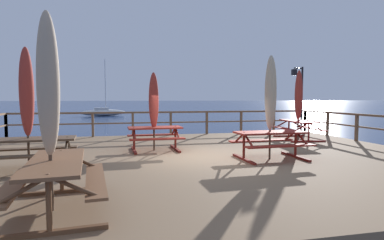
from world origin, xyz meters
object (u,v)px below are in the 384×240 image
at_px(patio_umbrella_tall_front, 48,85).
at_px(sailboat_distant, 103,112).
at_px(picnic_table_mid_left, 298,125).
at_px(patio_umbrella_short_front, 27,92).
at_px(picnic_table_mid_centre, 270,139).
at_px(patio_umbrella_short_mid, 271,93).
at_px(picnic_table_back_right, 26,147).
at_px(patio_umbrella_tall_mid_right, 154,101).
at_px(patio_umbrella_tall_back_right, 299,95).
at_px(lamp_post_hooked, 299,89).
at_px(picnic_table_front_right, 155,133).
at_px(picnic_table_mid_right, 56,173).

distance_m(patio_umbrella_tall_front, sailboat_distant, 39.52).
relative_size(picnic_table_mid_left, patio_umbrella_short_front, 0.78).
height_order(picnic_table_mid_left, patio_umbrella_short_front, patio_umbrella_short_front).
relative_size(picnic_table_mid_centre, patio_umbrella_short_mid, 0.70).
distance_m(picnic_table_back_right, patio_umbrella_short_front, 1.26).
relative_size(patio_umbrella_tall_mid_right, patio_umbrella_tall_back_right, 0.89).
bearing_deg(lamp_post_hooked, patio_umbrella_tall_front, -137.05).
relative_size(picnic_table_back_right, sailboat_distant, 0.29).
bearing_deg(picnic_table_mid_left, patio_umbrella_short_front, -157.79).
bearing_deg(patio_umbrella_tall_front, picnic_table_back_right, 111.65).
bearing_deg(picnic_table_front_right, picnic_table_mid_right, -111.08).
xyz_separation_m(patio_umbrella_short_mid, sailboat_distant, (-6.67, 36.42, -2.03)).
height_order(patio_umbrella_tall_mid_right, lamp_post_hooked, lamp_post_hooked).
height_order(patio_umbrella_short_mid, lamp_post_hooked, lamp_post_hooked).
relative_size(picnic_table_mid_centre, picnic_table_mid_left, 0.89).
bearing_deg(lamp_post_hooked, patio_umbrella_tall_back_right, -121.46).
xyz_separation_m(picnic_table_back_right, sailboat_distant, (-0.50, 36.56, -0.77)).
bearing_deg(patio_umbrella_tall_front, picnic_table_mid_right, -3.81).
xyz_separation_m(patio_umbrella_tall_back_right, sailboat_distant, (-9.73, 32.78, -2.01)).
xyz_separation_m(picnic_table_mid_right, patio_umbrella_tall_back_right, (8.02, 6.66, 1.24)).
relative_size(picnic_table_mid_left, patio_umbrella_tall_mid_right, 0.89).
bearing_deg(picnic_table_back_right, patio_umbrella_short_front, 61.32).
xyz_separation_m(picnic_table_mid_centre, patio_umbrella_tall_mid_right, (-3.04, 2.12, 1.04)).
bearing_deg(picnic_table_front_right, patio_umbrella_tall_front, -111.79).
relative_size(patio_umbrella_short_mid, patio_umbrella_tall_back_right, 1.01).
height_order(picnic_table_back_right, patio_umbrella_tall_front, patio_umbrella_tall_front).
bearing_deg(patio_umbrella_tall_front, picnic_table_front_right, 68.21).
bearing_deg(picnic_table_mid_left, sailboat_distant, 106.61).
bearing_deg(patio_umbrella_short_mid, picnic_table_mid_left, 49.95).
relative_size(patio_umbrella_short_front, patio_umbrella_tall_mid_right, 1.14).
bearing_deg(patio_umbrella_tall_mid_right, patio_umbrella_short_mid, -35.46).
distance_m(patio_umbrella_short_front, patio_umbrella_short_mid, 6.14).
height_order(picnic_table_mid_left, patio_umbrella_tall_mid_right, patio_umbrella_tall_mid_right).
relative_size(picnic_table_front_right, patio_umbrella_tall_back_right, 0.62).
relative_size(picnic_table_back_right, patio_umbrella_tall_mid_right, 0.89).
bearing_deg(patio_umbrella_tall_back_right, patio_umbrella_tall_front, -140.59).
bearing_deg(picnic_table_back_right, patio_umbrella_tall_front, -68.35).
distance_m(patio_umbrella_tall_mid_right, patio_umbrella_tall_back_right, 6.25).
bearing_deg(picnic_table_mid_right, patio_umbrella_tall_back_right, 39.68).
bearing_deg(picnic_table_mid_centre, picnic_table_mid_left, 50.05).
distance_m(picnic_table_mid_centre, patio_umbrella_tall_mid_right, 3.85).
bearing_deg(picnic_table_mid_right, picnic_table_front_right, 68.92).
xyz_separation_m(patio_umbrella_tall_front, lamp_post_hooked, (9.35, 8.70, 0.23)).
bearing_deg(sailboat_distant, picnic_table_mid_centre, -79.57).
xyz_separation_m(picnic_table_back_right, lamp_post_hooked, (10.49, 5.84, 1.55)).
xyz_separation_m(picnic_table_mid_centre, patio_umbrella_short_front, (-6.17, -0.11, 1.26)).
bearing_deg(patio_umbrella_tall_front, patio_umbrella_tall_mid_right, 68.55).
xyz_separation_m(picnic_table_back_right, picnic_table_mid_left, (9.27, 3.83, -0.00)).
height_order(patio_umbrella_tall_mid_right, patio_umbrella_tall_front, patio_umbrella_tall_front).
distance_m(picnic_table_front_right, patio_umbrella_tall_back_right, 6.34).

